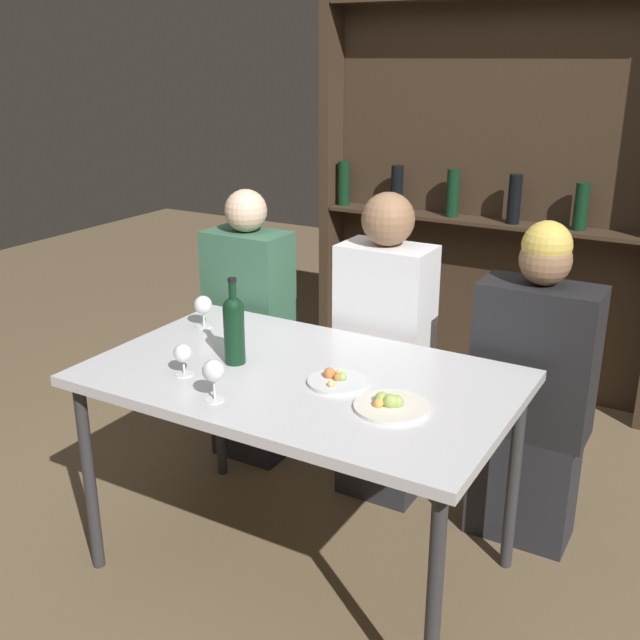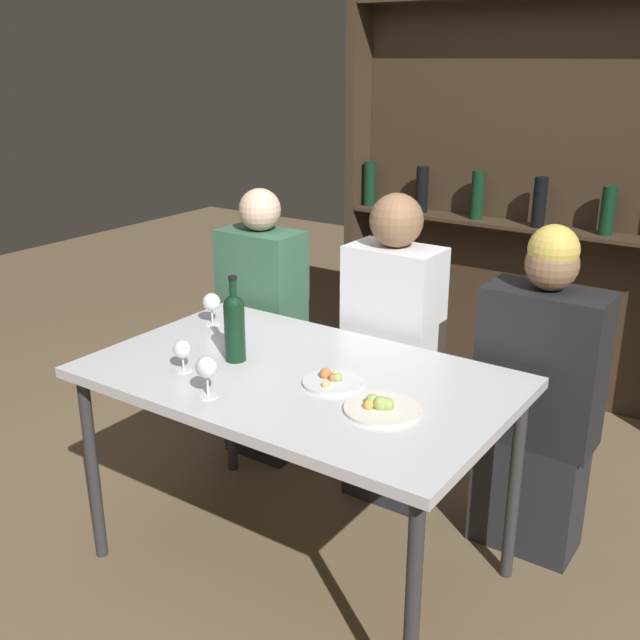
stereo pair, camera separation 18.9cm
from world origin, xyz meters
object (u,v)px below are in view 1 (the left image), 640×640
wine_glass_0 (213,372)px  wine_glass_1 (183,354)px  food_plate_0 (390,405)px  food_plate_1 (337,380)px  wine_bottle (234,327)px  seated_person_left (250,336)px  wine_glass_2 (203,306)px  seated_person_center (384,358)px  seated_person_right (531,396)px

wine_glass_0 → wine_glass_1: wine_glass_0 is taller
food_plate_0 → food_plate_1: bearing=160.7°
wine_bottle → food_plate_1: (0.39, 0.02, -0.12)m
wine_glass_1 → seated_person_left: (-0.30, 0.81, -0.26)m
food_plate_0 → wine_glass_2: bearing=162.9°
wine_glass_2 → food_plate_0: size_ratio=0.55×
food_plate_0 → seated_person_center: bearing=116.6°
wine_glass_0 → seated_person_left: (-0.51, 0.91, -0.28)m
wine_glass_0 → seated_person_center: (0.15, 0.91, -0.25)m
seated_person_left → seated_person_right: same height
wine_glass_1 → wine_glass_0: bearing=-26.9°
wine_glass_0 → food_plate_1: size_ratio=0.69×
seated_person_left → seated_person_center: (0.66, 0.00, 0.03)m
wine_glass_1 → seated_person_right: seated_person_right is taller
wine_glass_2 → food_plate_1: size_ratio=0.65×
wine_glass_1 → wine_glass_2: bearing=120.2°
food_plate_0 → wine_glass_0: bearing=-156.0°
seated_person_center → seated_person_left: bearing=180.0°
seated_person_center → wine_bottle: bearing=-113.3°
wine_glass_2 → seated_person_center: 0.76m
wine_bottle → food_plate_1: size_ratio=1.56×
seated_person_center → food_plate_1: bearing=-79.3°
seated_person_left → seated_person_center: seated_person_center is taller
wine_bottle → seated_person_right: bearing=35.9°
wine_glass_0 → food_plate_1: bearing=48.6°
seated_person_center → seated_person_right: (0.60, 0.00, -0.03)m
wine_glass_1 → food_plate_0: bearing=9.2°
seated_person_right → wine_glass_2: bearing=-161.4°
wine_glass_2 → seated_person_left: seated_person_left is taller
seated_person_center → wine_glass_2: bearing=-145.9°
wine_glass_1 → food_plate_1: size_ratio=0.56×
wine_bottle → wine_glass_2: wine_bottle is taller
wine_bottle → wine_glass_2: (-0.32, 0.23, -0.05)m
wine_glass_1 → wine_bottle: bearing=63.2°
wine_glass_1 → wine_glass_2: wine_glass_2 is taller
wine_bottle → seated_person_left: bearing=121.6°
wine_glass_2 → seated_person_right: 1.29m
wine_glass_2 → seated_person_left: size_ratio=0.10×
wine_bottle → seated_person_center: size_ratio=0.24×
seated_person_center → seated_person_right: bearing=0.0°
wine_glass_2 → wine_bottle: bearing=-35.9°
wine_glass_0 → seated_person_center: bearing=80.7°
wine_glass_0 → food_plate_1: wine_glass_0 is taller
food_plate_1 → seated_person_right: 0.81m
seated_person_center → food_plate_0: bearing=-63.4°
wine_glass_2 → seated_person_right: size_ratio=0.10×
wine_glass_0 → seated_person_right: size_ratio=0.11×
food_plate_1 → food_plate_0: bearing=-19.3°
wine_glass_1 → wine_glass_2: 0.47m
wine_bottle → wine_glass_0: bearing=-65.9°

